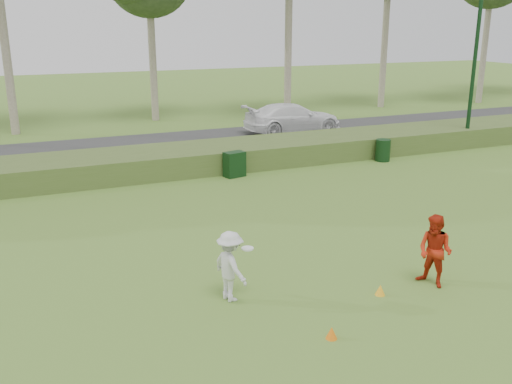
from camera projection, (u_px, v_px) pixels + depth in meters
name	position (u px, v px, depth m)	size (l,w,h in m)	color
ground	(326.00, 296.00, 12.66)	(120.00, 120.00, 0.00)	#467025
reed_strip	(179.00, 160.00, 23.10)	(80.00, 3.00, 0.90)	#415B24
park_road	(151.00, 146.00, 27.63)	(80.00, 6.00, 0.06)	#2D2D2D
lamp_post	(478.00, 27.00, 25.97)	(0.70, 0.70, 8.18)	black
player_white	(230.00, 266.00, 12.27)	(0.95, 1.13, 1.57)	silver
player_red	(435.00, 251.00, 12.93)	(0.82, 0.64, 1.69)	#B4240F
cone_orange	(332.00, 333.00, 10.92)	(0.22, 0.22, 0.25)	orange
cone_yellow	(380.00, 290.00, 12.66)	(0.22, 0.22, 0.25)	#FFAE1A
utility_cabinet	(234.00, 164.00, 22.19)	(0.79, 0.49, 0.99)	black
trash_bin	(383.00, 150.00, 24.69)	(0.63, 0.63, 0.95)	black
car_right	(293.00, 118.00, 30.68)	(2.16, 5.32, 1.54)	white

